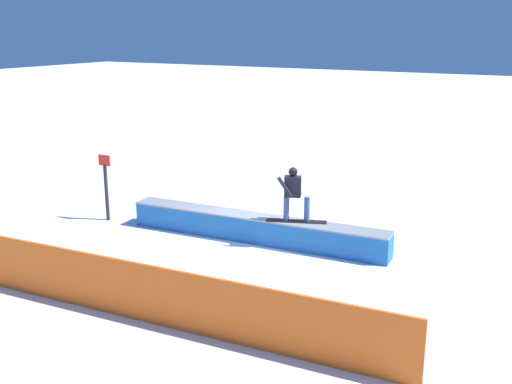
# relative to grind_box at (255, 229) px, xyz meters

# --- Properties ---
(ground_plane) EXTENTS (120.00, 120.00, 0.00)m
(ground_plane) POSITION_rel_grind_box_xyz_m (0.00, 0.00, -0.30)
(ground_plane) COLOR white
(grind_box) EXTENTS (6.96, 1.09, 0.67)m
(grind_box) POSITION_rel_grind_box_xyz_m (0.00, 0.00, 0.00)
(grind_box) COLOR blue
(grind_box) RESTS_ON ground_plane
(snowboarder) EXTENTS (1.47, 0.79, 1.36)m
(snowboarder) POSITION_rel_grind_box_xyz_m (-1.04, -0.05, 1.10)
(snowboarder) COLOR black
(snowboarder) RESTS_ON grind_box
(safety_fence) EXTENTS (10.78, 0.76, 1.14)m
(safety_fence) POSITION_rel_grind_box_xyz_m (0.00, 4.84, 0.27)
(safety_fence) COLOR orange
(safety_fence) RESTS_ON ground_plane
(trail_marker) EXTENTS (0.40, 0.10, 1.87)m
(trail_marker) POSITION_rel_grind_box_xyz_m (4.47, 0.52, 0.70)
(trail_marker) COLOR #262628
(trail_marker) RESTS_ON ground_plane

